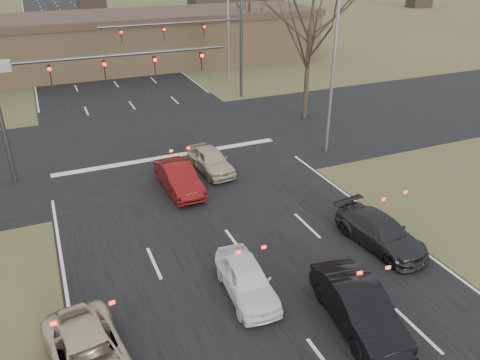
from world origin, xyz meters
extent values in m
plane|color=#474726|center=(0.00, 0.00, 0.00)|extent=(360.00, 360.00, 0.00)
cube|color=black|center=(0.00, 60.00, 0.01)|extent=(14.00, 300.00, 0.02)
cube|color=black|center=(0.00, 15.00, 0.01)|extent=(200.00, 14.00, 0.02)
cube|color=olive|center=(2.00, 38.00, 2.30)|extent=(42.00, 10.00, 4.60)
cube|color=#38281E|center=(2.00, 38.00, 4.95)|extent=(42.40, 10.40, 0.70)
cylinder|color=#383A3D|center=(-2.50, 13.00, 6.20)|extent=(12.00, 0.18, 0.18)
imported|color=black|center=(-5.83, 13.00, 5.50)|extent=(0.16, 0.20, 1.00)
imported|color=black|center=(-3.17, 13.00, 5.50)|extent=(0.16, 0.20, 1.00)
imported|color=black|center=(-0.50, 13.00, 5.50)|extent=(0.16, 0.20, 1.00)
imported|color=black|center=(2.17, 13.00, 5.50)|extent=(0.16, 0.20, 1.00)
cylinder|color=#383A3D|center=(9.00, 23.00, 4.00)|extent=(0.24, 0.24, 8.00)
cylinder|color=#383A3D|center=(3.50, 23.00, 6.20)|extent=(11.00, 0.18, 0.18)
imported|color=black|center=(5.86, 23.00, 5.50)|extent=(0.16, 0.20, 1.00)
imported|color=black|center=(2.71, 23.00, 5.50)|extent=(0.16, 0.20, 1.00)
imported|color=black|center=(-0.43, 23.00, 5.50)|extent=(0.16, 0.20, 1.00)
cylinder|color=gray|center=(9.00, 10.00, 5.00)|extent=(0.18, 0.18, 10.00)
cylinder|color=gray|center=(9.50, 27.00, 5.00)|extent=(0.18, 0.18, 10.00)
cylinder|color=black|center=(11.00, 16.00, 3.16)|extent=(0.32, 0.32, 6.33)
cylinder|color=black|center=(15.00, 35.00, 2.48)|extent=(0.32, 0.32, 4.95)
imported|color=#BEAD9A|center=(-6.46, -1.55, 0.64)|extent=(2.69, 4.81, 1.27)
imported|color=white|center=(-0.87, -0.09, 0.64)|extent=(1.78, 3.86, 1.28)
imported|color=black|center=(1.84, -2.94, 0.73)|extent=(2.12, 4.62, 1.47)
imported|color=black|center=(5.50, 0.53, 0.64)|extent=(2.25, 4.55, 1.27)
imported|color=#600D0E|center=(-0.74, 8.66, 0.69)|extent=(1.61, 4.26, 1.39)
imported|color=#B8B195|center=(1.55, 10.15, 0.67)|extent=(1.85, 4.03, 1.34)
camera|label=1|loc=(-6.39, -12.20, 11.20)|focal=35.00mm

